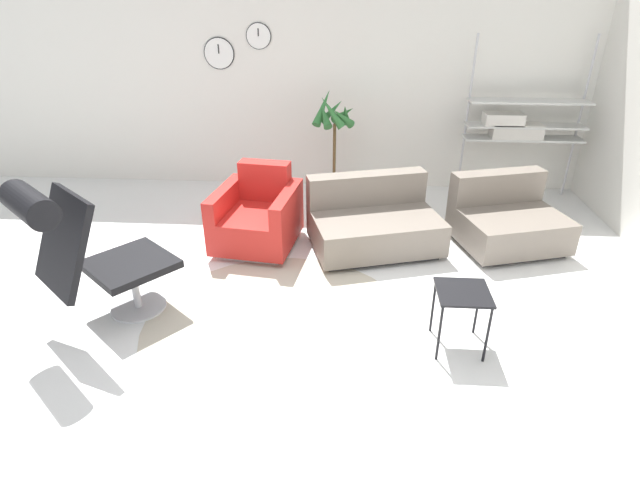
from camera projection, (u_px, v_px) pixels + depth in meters
name	position (u px, v px, depth m)	size (l,w,h in m)	color
ground_plane	(314.00, 319.00, 3.98)	(12.00, 12.00, 0.00)	white
wall_back	(332.00, 75.00, 6.06)	(12.00, 0.09, 2.80)	silver
round_rug	(279.00, 324.00, 3.92)	(2.12, 2.12, 0.01)	#BCB29E
lounge_chair	(81.00, 243.00, 3.58)	(1.06, 1.11, 1.21)	#BCBCC1
armchair_red	(258.00, 218.00, 5.00)	(0.87, 0.94, 0.79)	silver
couch_low	(373.00, 224.00, 4.98)	(1.41, 1.14, 0.69)	black
couch_second	(506.00, 221.00, 5.03)	(1.17, 1.07, 0.69)	black
side_table	(462.00, 299.00, 3.50)	(0.37, 0.37, 0.47)	black
potted_plant	(334.00, 158.00, 5.84)	(0.52, 0.50, 1.34)	silver
shelf_unit	(518.00, 124.00, 5.86)	(1.37, 0.28, 1.90)	#BCBCC1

